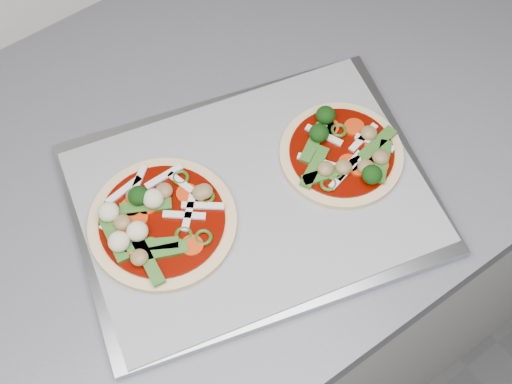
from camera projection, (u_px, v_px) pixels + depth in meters
base_cabinet at (445, 149)px, 1.43m from camera, size 3.60×0.60×0.86m
baking_tray at (252, 199)px, 0.83m from camera, size 0.47×0.40×0.01m
parchment at (252, 196)px, 0.82m from camera, size 0.44×0.36×0.00m
pizza_left at (158, 221)px, 0.79m from camera, size 0.21×0.21×0.03m
pizza_right at (343, 153)px, 0.84m from camera, size 0.17×0.17×0.03m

